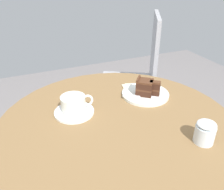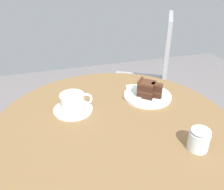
# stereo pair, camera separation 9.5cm
# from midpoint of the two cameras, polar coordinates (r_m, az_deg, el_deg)

# --- Properties ---
(cafe_table) EXTENTS (0.88, 0.88, 0.68)m
(cafe_table) POSITION_cam_midpoint_polar(r_m,az_deg,el_deg) (0.93, 3.33, -11.72)
(cafe_table) COLOR brown
(cafe_table) RESTS_ON ground
(saucer) EXTENTS (0.15, 0.15, 0.01)m
(saucer) POSITION_cam_midpoint_polar(r_m,az_deg,el_deg) (0.93, -6.48, -3.61)
(saucer) COLOR silver
(saucer) RESTS_ON cafe_table
(coffee_cup) EXTENTS (0.13, 0.09, 0.06)m
(coffee_cup) POSITION_cam_midpoint_polar(r_m,az_deg,el_deg) (0.91, -6.50, -1.48)
(coffee_cup) COLOR silver
(coffee_cup) RESTS_ON saucer
(teaspoon) EXTENTS (0.02, 0.10, 0.00)m
(teaspoon) POSITION_cam_midpoint_polar(r_m,az_deg,el_deg) (0.94, -9.47, -2.90)
(teaspoon) COLOR silver
(teaspoon) RESTS_ON saucer
(cake_plate) EXTENTS (0.20, 0.20, 0.01)m
(cake_plate) POSITION_cam_midpoint_polar(r_m,az_deg,el_deg) (1.03, 11.14, -0.28)
(cake_plate) COLOR silver
(cake_plate) RESTS_ON cafe_table
(cake_slice) EXTENTS (0.10, 0.09, 0.07)m
(cake_slice) POSITION_cam_midpoint_polar(r_m,az_deg,el_deg) (1.00, 11.34, 1.29)
(cake_slice) COLOR #381E14
(cake_slice) RESTS_ON cake_plate
(fork) EXTENTS (0.14, 0.09, 0.00)m
(fork) POSITION_cam_midpoint_polar(r_m,az_deg,el_deg) (1.00, 8.90, -0.60)
(fork) COLOR silver
(fork) RESTS_ON cake_plate
(napkin) EXTENTS (0.16, 0.16, 0.00)m
(napkin) POSITION_cam_midpoint_polar(r_m,az_deg,el_deg) (1.08, 9.71, 1.00)
(napkin) COLOR beige
(napkin) RESTS_ON cafe_table
(cafe_chair) EXTENTS (0.52, 0.52, 0.92)m
(cafe_chair) POSITION_cam_midpoint_polar(r_m,az_deg,el_deg) (1.63, 11.11, 5.05)
(cafe_chair) COLOR #9E9EA3
(cafe_chair) RESTS_ON ground
(sugar_pot) EXTENTS (0.06, 0.06, 0.08)m
(sugar_pot) POSITION_cam_midpoint_polar(r_m,az_deg,el_deg) (0.79, 23.56, -9.72)
(sugar_pot) COLOR silver
(sugar_pot) RESTS_ON cafe_table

